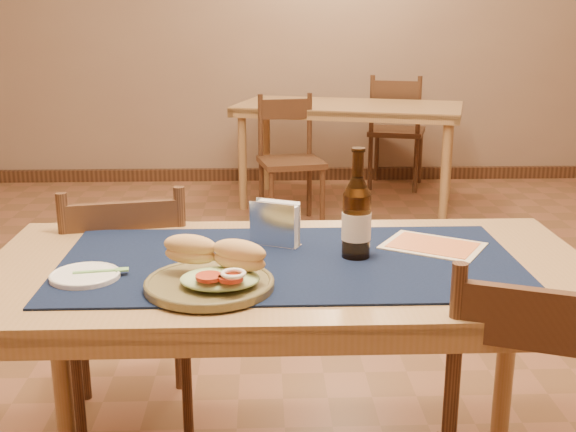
{
  "coord_description": "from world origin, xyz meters",
  "views": [
    {
      "loc": [
        -0.07,
        -2.59,
        1.38
      ],
      "look_at": [
        0.0,
        -0.7,
        0.85
      ],
      "focal_mm": 45.0,
      "sensor_mm": 36.0,
      "label": 1
    }
  ],
  "objects_px": {
    "main_table": "(289,292)",
    "napkin_holder": "(275,225)",
    "sandwich_plate": "(213,275)",
    "beer_bottle": "(357,217)",
    "chair_main_far": "(128,302)",
    "back_table": "(349,115)"
  },
  "relations": [
    {
      "from": "main_table",
      "to": "napkin_holder",
      "type": "relative_size",
      "value": 10.56
    },
    {
      "from": "sandwich_plate",
      "to": "napkin_holder",
      "type": "xyz_separation_m",
      "value": [
        0.15,
        0.32,
        0.03
      ]
    },
    {
      "from": "sandwich_plate",
      "to": "beer_bottle",
      "type": "bearing_deg",
      "value": 30.74
    },
    {
      "from": "chair_main_far",
      "to": "main_table",
      "type": "bearing_deg",
      "value": -41.61
    },
    {
      "from": "main_table",
      "to": "back_table",
      "type": "height_order",
      "value": "same"
    },
    {
      "from": "main_table",
      "to": "sandwich_plate",
      "type": "distance_m",
      "value": 0.29
    },
    {
      "from": "main_table",
      "to": "sandwich_plate",
      "type": "xyz_separation_m",
      "value": [
        -0.19,
        -0.19,
        0.12
      ]
    },
    {
      "from": "back_table",
      "to": "napkin_holder",
      "type": "height_order",
      "value": "napkin_holder"
    },
    {
      "from": "main_table",
      "to": "beer_bottle",
      "type": "bearing_deg",
      "value": 8.98
    },
    {
      "from": "beer_bottle",
      "to": "napkin_holder",
      "type": "distance_m",
      "value": 0.24
    },
    {
      "from": "sandwich_plate",
      "to": "napkin_holder",
      "type": "relative_size",
      "value": 2.04
    },
    {
      "from": "back_table",
      "to": "napkin_holder",
      "type": "xyz_separation_m",
      "value": [
        -0.6,
        -3.29,
        0.15
      ]
    },
    {
      "from": "back_table",
      "to": "sandwich_plate",
      "type": "distance_m",
      "value": 3.7
    },
    {
      "from": "chair_main_far",
      "to": "beer_bottle",
      "type": "height_order",
      "value": "beer_bottle"
    },
    {
      "from": "beer_bottle",
      "to": "napkin_holder",
      "type": "relative_size",
      "value": 1.94
    },
    {
      "from": "napkin_holder",
      "to": "sandwich_plate",
      "type": "bearing_deg",
      "value": -115.27
    },
    {
      "from": "sandwich_plate",
      "to": "beer_bottle",
      "type": "height_order",
      "value": "beer_bottle"
    },
    {
      "from": "sandwich_plate",
      "to": "beer_bottle",
      "type": "relative_size",
      "value": 1.05
    },
    {
      "from": "main_table",
      "to": "chair_main_far",
      "type": "relative_size",
      "value": 1.83
    },
    {
      "from": "main_table",
      "to": "back_table",
      "type": "xyz_separation_m",
      "value": [
        0.56,
        3.43,
        0.0
      ]
    },
    {
      "from": "chair_main_far",
      "to": "back_table",
      "type": "bearing_deg",
      "value": 69.92
    },
    {
      "from": "back_table",
      "to": "beer_bottle",
      "type": "height_order",
      "value": "beer_bottle"
    }
  ]
}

